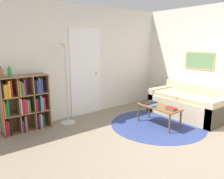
{
  "coord_description": "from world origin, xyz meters",
  "views": [
    {
      "loc": [
        -2.75,
        -1.8,
        1.78
      ],
      "look_at": [
        -0.21,
        1.52,
        0.85
      ],
      "focal_mm": 35.0,
      "sensor_mm": 36.0,
      "label": 1
    }
  ],
  "objects_px": {
    "laptop": "(149,102)",
    "bottle_left": "(1,73)",
    "coffee_table": "(159,108)",
    "bowl": "(154,106)",
    "bottle_middle": "(10,72)",
    "floor_lamp": "(65,64)",
    "couch": "(188,104)",
    "bookshelf": "(25,104)"
  },
  "relations": [
    {
      "from": "coffee_table",
      "to": "laptop",
      "type": "height_order",
      "value": "laptop"
    },
    {
      "from": "coffee_table",
      "to": "bowl",
      "type": "height_order",
      "value": "bowl"
    },
    {
      "from": "floor_lamp",
      "to": "couch",
      "type": "relative_size",
      "value": 1.01
    },
    {
      "from": "coffee_table",
      "to": "bottle_middle",
      "type": "xyz_separation_m",
      "value": [
        -2.58,
        1.41,
        0.84
      ]
    },
    {
      "from": "floor_lamp",
      "to": "coffee_table",
      "type": "bearing_deg",
      "value": -40.83
    },
    {
      "from": "laptop",
      "to": "bottle_left",
      "type": "xyz_separation_m",
      "value": [
        -2.74,
        1.14,
        0.78
      ]
    },
    {
      "from": "bottle_middle",
      "to": "coffee_table",
      "type": "bearing_deg",
      "value": -28.66
    },
    {
      "from": "bottle_left",
      "to": "bottle_middle",
      "type": "distance_m",
      "value": 0.15
    },
    {
      "from": "bottle_left",
      "to": "bowl",
      "type": "bearing_deg",
      "value": -28.91
    },
    {
      "from": "floor_lamp",
      "to": "couch",
      "type": "distance_m",
      "value": 3.04
    },
    {
      "from": "floor_lamp",
      "to": "bottle_middle",
      "type": "height_order",
      "value": "floor_lamp"
    },
    {
      "from": "bookshelf",
      "to": "bowl",
      "type": "bearing_deg",
      "value": -32.13
    },
    {
      "from": "bottle_left",
      "to": "bookshelf",
      "type": "bearing_deg",
      "value": -4.56
    },
    {
      "from": "bowl",
      "to": "bottle_middle",
      "type": "bearing_deg",
      "value": 150.64
    },
    {
      "from": "bottle_middle",
      "to": "laptop",
      "type": "bearing_deg",
      "value": -22.77
    },
    {
      "from": "laptop",
      "to": "coffee_table",
      "type": "bearing_deg",
      "value": -93.91
    },
    {
      "from": "couch",
      "to": "coffee_table",
      "type": "bearing_deg",
      "value": 178.5
    },
    {
      "from": "bookshelf",
      "to": "bottle_left",
      "type": "xyz_separation_m",
      "value": [
        -0.36,
        0.03,
        0.65
      ]
    },
    {
      "from": "bottle_left",
      "to": "bottle_middle",
      "type": "relative_size",
      "value": 1.0
    },
    {
      "from": "floor_lamp",
      "to": "laptop",
      "type": "xyz_separation_m",
      "value": [
        1.52,
        -0.98,
        -0.87
      ]
    },
    {
      "from": "couch",
      "to": "bowl",
      "type": "distance_m",
      "value": 1.18
    },
    {
      "from": "floor_lamp",
      "to": "bowl",
      "type": "distance_m",
      "value": 2.05
    },
    {
      "from": "couch",
      "to": "bowl",
      "type": "relative_size",
      "value": 14.88
    },
    {
      "from": "coffee_table",
      "to": "bottle_left",
      "type": "xyz_separation_m",
      "value": [
        -2.71,
        1.46,
        0.84
      ]
    },
    {
      "from": "laptop",
      "to": "bowl",
      "type": "relative_size",
      "value": 3.06
    },
    {
      "from": "coffee_table",
      "to": "laptop",
      "type": "bearing_deg",
      "value": 86.09
    },
    {
      "from": "couch",
      "to": "bottle_middle",
      "type": "bearing_deg",
      "value": 158.34
    },
    {
      "from": "bowl",
      "to": "bottle_middle",
      "type": "xyz_separation_m",
      "value": [
        -2.44,
        1.38,
        0.77
      ]
    },
    {
      "from": "bottle_middle",
      "to": "bowl",
      "type": "bearing_deg",
      "value": -29.36
    },
    {
      "from": "floor_lamp",
      "to": "bottle_middle",
      "type": "bearing_deg",
      "value": 174.09
    },
    {
      "from": "floor_lamp",
      "to": "coffee_table",
      "type": "height_order",
      "value": "floor_lamp"
    },
    {
      "from": "couch",
      "to": "bottle_middle",
      "type": "height_order",
      "value": "bottle_middle"
    },
    {
      "from": "bowl",
      "to": "bottle_left",
      "type": "height_order",
      "value": "bottle_left"
    },
    {
      "from": "bowl",
      "to": "bottle_left",
      "type": "relative_size",
      "value": 0.57
    },
    {
      "from": "coffee_table",
      "to": "laptop",
      "type": "xyz_separation_m",
      "value": [
        0.02,
        0.32,
        0.06
      ]
    },
    {
      "from": "laptop",
      "to": "bottle_middle",
      "type": "bearing_deg",
      "value": 157.23
    },
    {
      "from": "bottle_left",
      "to": "coffee_table",
      "type": "bearing_deg",
      "value": -28.27
    },
    {
      "from": "laptop",
      "to": "bookshelf",
      "type": "bearing_deg",
      "value": 154.93
    },
    {
      "from": "laptop",
      "to": "bowl",
      "type": "height_order",
      "value": "bowl"
    },
    {
      "from": "floor_lamp",
      "to": "laptop",
      "type": "bearing_deg",
      "value": -32.75
    },
    {
      "from": "bookshelf",
      "to": "bowl",
      "type": "relative_size",
      "value": 9.71
    },
    {
      "from": "bottle_middle",
      "to": "bottle_left",
      "type": "bearing_deg",
      "value": 159.78
    }
  ]
}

